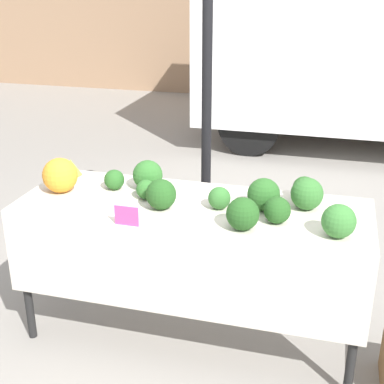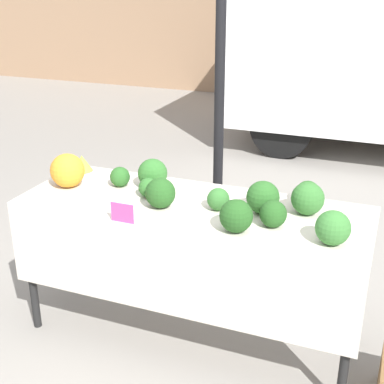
{
  "view_description": "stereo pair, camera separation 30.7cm",
  "coord_description": "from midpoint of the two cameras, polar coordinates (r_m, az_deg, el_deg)",
  "views": [
    {
      "loc": [
        0.75,
        -2.74,
        2.13
      ],
      "look_at": [
        0.0,
        0.0,
        0.97
      ],
      "focal_mm": 50.0,
      "sensor_mm": 36.0,
      "label": 1
    },
    {
      "loc": [
        1.04,
        -2.65,
        2.13
      ],
      "look_at": [
        0.0,
        0.0,
        0.97
      ],
      "focal_mm": 50.0,
      "sensor_mm": 36.0,
      "label": 2
    }
  ],
  "objects": [
    {
      "name": "broccoli_head_7",
      "position": [
        3.02,
        5.73,
        -0.83
      ],
      "size": [
        0.13,
        0.13,
        0.13
      ],
      "color": "#336B2D",
      "rests_on": "market_table"
    },
    {
      "name": "broccoli_head_8",
      "position": [
        3.18,
        -1.94,
        0.42
      ],
      "size": [
        0.12,
        0.12,
        0.12
      ],
      "color": "#2D6628",
      "rests_on": "market_table"
    },
    {
      "name": "romanesco_head",
      "position": [
        3.66,
        -9.31,
        3.01
      ],
      "size": [
        0.14,
        0.14,
        0.11
      ],
      "color": "#93B238",
      "rests_on": "market_table"
    },
    {
      "name": "orange_cauliflower",
      "position": [
        3.38,
        -10.64,
        2.22
      ],
      "size": [
        0.21,
        0.21,
        0.21
      ],
      "color": "orange",
      "rests_on": "market_table"
    },
    {
      "name": "broccoli_head_2",
      "position": [
        3.03,
        -0.51,
        -0.17
      ],
      "size": [
        0.18,
        0.18,
        0.18
      ],
      "color": "#23511E",
      "rests_on": "market_table"
    },
    {
      "name": "broccoli_head_0",
      "position": [
        3.0,
        10.49,
        -0.63
      ],
      "size": [
        0.19,
        0.19,
        0.19
      ],
      "color": "#285B23",
      "rests_on": "market_table"
    },
    {
      "name": "broccoli_head_9",
      "position": [
        2.75,
        17.94,
        -3.73
      ],
      "size": [
        0.18,
        0.18,
        0.18
      ],
      "color": "#387533",
      "rests_on": "market_table"
    },
    {
      "name": "market_table",
      "position": [
        3.09,
        2.39,
        -3.94
      ],
      "size": [
        2.04,
        0.74,
        0.89
      ],
      "color": "beige",
      "rests_on": "ground_plane"
    },
    {
      "name": "broccoli_head_3",
      "position": [
        3.36,
        -5.12,
        1.57
      ],
      "size": [
        0.13,
        0.13,
        0.13
      ],
      "color": "#285B23",
      "rests_on": "market_table"
    },
    {
      "name": "broccoli_head_1",
      "position": [
        2.86,
        11.71,
        -2.37
      ],
      "size": [
        0.15,
        0.15,
        0.15
      ],
      "color": "#23511E",
      "rests_on": "market_table"
    },
    {
      "name": "price_sign",
      "position": [
        2.87,
        -4.43,
        -2.3
      ],
      "size": [
        0.13,
        0.01,
        0.11
      ],
      "color": "#EF4793",
      "rests_on": "market_table"
    },
    {
      "name": "ground_plane",
      "position": [
        3.55,
        2.56,
        -14.74
      ],
      "size": [
        40.0,
        40.0,
        0.0
      ],
      "primitive_type": "plane",
      "color": "gray"
    },
    {
      "name": "broccoli_head_4",
      "position": [
        2.77,
        7.91,
        -2.62
      ],
      "size": [
        0.18,
        0.18,
        0.18
      ],
      "color": "#23511E",
      "rests_on": "market_table"
    },
    {
      "name": "broccoli_head_10",
      "position": [
        3.32,
        -1.59,
        1.94
      ],
      "size": [
        0.19,
        0.19,
        0.19
      ],
      "color": "#2D6628",
      "rests_on": "market_table"
    },
    {
      "name": "tent_pole",
      "position": [
        3.75,
        5.27,
        8.24
      ],
      "size": [
        0.07,
        0.07,
        2.47
      ],
      "color": "black",
      "rests_on": "ground_plane"
    },
    {
      "name": "broccoli_head_6",
      "position": [
        3.05,
        15.08,
        -0.74
      ],
      "size": [
        0.18,
        0.18,
        0.18
      ],
      "color": "#336B2D",
      "rests_on": "market_table"
    },
    {
      "name": "broccoli_head_5",
      "position": [
        3.19,
        14.96,
        -0.11
      ],
      "size": [
        0.14,
        0.14,
        0.14
      ],
      "color": "#285B23",
      "rests_on": "market_table"
    }
  ]
}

